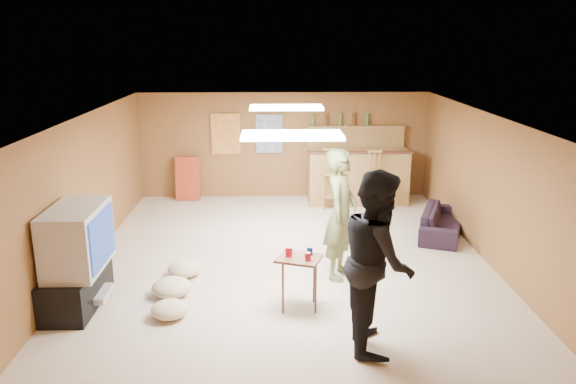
{
  "coord_description": "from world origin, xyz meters",
  "views": [
    {
      "loc": [
        -0.23,
        -8.07,
        3.3
      ],
      "look_at": [
        0.0,
        0.2,
        1.0
      ],
      "focal_mm": 35.0,
      "sensor_mm": 36.0,
      "label": 1
    }
  ],
  "objects_px": {
    "bar_counter": "(358,177)",
    "tray_table": "(299,283)",
    "sofa": "(442,222)",
    "person_black": "(378,260)",
    "person_olive": "(341,214)",
    "tv_body": "(77,238)"
  },
  "relations": [
    {
      "from": "tv_body",
      "to": "bar_counter",
      "type": "bearing_deg",
      "value": 47.0
    },
    {
      "from": "sofa",
      "to": "tray_table",
      "type": "bearing_deg",
      "value": 156.93
    },
    {
      "from": "tv_body",
      "to": "bar_counter",
      "type": "xyz_separation_m",
      "value": [
        4.15,
        4.45,
        -0.35
      ]
    },
    {
      "from": "person_black",
      "to": "person_olive",
      "type": "bearing_deg",
      "value": 8.68
    },
    {
      "from": "bar_counter",
      "to": "tray_table",
      "type": "height_order",
      "value": "bar_counter"
    },
    {
      "from": "sofa",
      "to": "tray_table",
      "type": "relative_size",
      "value": 2.33
    },
    {
      "from": "bar_counter",
      "to": "tray_table",
      "type": "relative_size",
      "value": 2.94
    },
    {
      "from": "tray_table",
      "to": "bar_counter",
      "type": "bearing_deg",
      "value": 72.88
    },
    {
      "from": "tv_body",
      "to": "sofa",
      "type": "height_order",
      "value": "tv_body"
    },
    {
      "from": "person_black",
      "to": "tray_table",
      "type": "height_order",
      "value": "person_black"
    },
    {
      "from": "bar_counter",
      "to": "person_olive",
      "type": "distance_m",
      "value": 3.75
    },
    {
      "from": "person_black",
      "to": "bar_counter",
      "type": "bearing_deg",
      "value": -3.2
    },
    {
      "from": "tv_body",
      "to": "person_black",
      "type": "xyz_separation_m",
      "value": [
        3.53,
        -1.03,
        0.09
      ]
    },
    {
      "from": "bar_counter",
      "to": "person_black",
      "type": "bearing_deg",
      "value": -96.43
    },
    {
      "from": "bar_counter",
      "to": "person_black",
      "type": "distance_m",
      "value": 5.53
    },
    {
      "from": "bar_counter",
      "to": "person_olive",
      "type": "relative_size",
      "value": 1.08
    },
    {
      "from": "person_black",
      "to": "sofa",
      "type": "height_order",
      "value": "person_black"
    },
    {
      "from": "person_olive",
      "to": "tv_body",
      "type": "bearing_deg",
      "value": 125.56
    },
    {
      "from": "bar_counter",
      "to": "sofa",
      "type": "xyz_separation_m",
      "value": [
        1.17,
        -1.96,
        -0.32
      ]
    },
    {
      "from": "sofa",
      "to": "bar_counter",
      "type": "bearing_deg",
      "value": 52.29
    },
    {
      "from": "person_olive",
      "to": "tray_table",
      "type": "bearing_deg",
      "value": 168.89
    },
    {
      "from": "tv_body",
      "to": "tray_table",
      "type": "distance_m",
      "value": 2.79
    }
  ]
}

